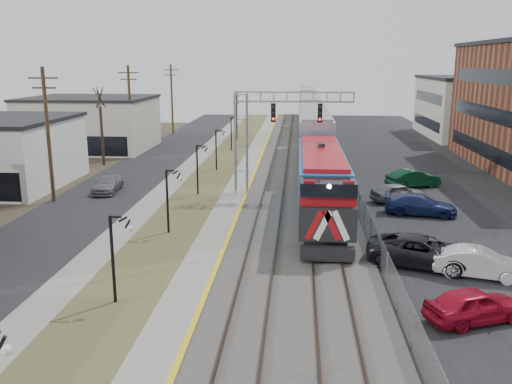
# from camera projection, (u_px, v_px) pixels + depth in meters

# --- Properties ---
(street_west) EXTENTS (7.00, 120.00, 0.04)m
(street_west) POSITION_uv_depth(u_px,v_px,m) (132.00, 175.00, 50.54)
(street_west) COLOR black
(street_west) RESTS_ON ground
(sidewalk) EXTENTS (2.00, 120.00, 0.08)m
(sidewalk) POSITION_uv_depth(u_px,v_px,m) (180.00, 176.00, 50.20)
(sidewalk) COLOR gray
(sidewalk) RESTS_ON ground
(grass_median) EXTENTS (4.00, 120.00, 0.06)m
(grass_median) POSITION_uv_depth(u_px,v_px,m) (212.00, 176.00, 49.98)
(grass_median) COLOR #4F522C
(grass_median) RESTS_ON ground
(platform) EXTENTS (2.00, 120.00, 0.24)m
(platform) POSITION_uv_depth(u_px,v_px,m) (244.00, 176.00, 49.73)
(platform) COLOR gray
(platform) RESTS_ON ground
(ballast_bed) EXTENTS (8.00, 120.00, 0.20)m
(ballast_bed) POSITION_uv_depth(u_px,v_px,m) (298.00, 177.00, 49.36)
(ballast_bed) COLOR #595651
(ballast_bed) RESTS_ON ground
(parking_lot) EXTENTS (16.00, 120.00, 0.04)m
(parking_lot) POSITION_uv_depth(u_px,v_px,m) (433.00, 180.00, 48.48)
(parking_lot) COLOR black
(parking_lot) RESTS_ON ground
(platform_edge) EXTENTS (0.24, 120.00, 0.01)m
(platform_edge) POSITION_uv_depth(u_px,v_px,m) (253.00, 175.00, 49.63)
(platform_edge) COLOR gold
(platform_edge) RESTS_ON platform
(track_near) EXTENTS (1.58, 120.00, 0.15)m
(track_near) POSITION_uv_depth(u_px,v_px,m) (277.00, 175.00, 49.47)
(track_near) COLOR #2D2119
(track_near) RESTS_ON ballast_bed
(track_far) EXTENTS (1.58, 120.00, 0.15)m
(track_far) POSITION_uv_depth(u_px,v_px,m) (315.00, 175.00, 49.20)
(track_far) COLOR #2D2119
(track_far) RESTS_ON ballast_bed
(train) EXTENTS (3.00, 85.85, 5.33)m
(train) POSITION_uv_depth(u_px,v_px,m) (311.00, 120.00, 70.45)
(train) COLOR #13569E
(train) RESTS_ON ground
(signal_gantry) EXTENTS (9.00, 1.07, 8.15)m
(signal_gantry) POSITION_uv_depth(u_px,v_px,m) (263.00, 125.00, 41.49)
(signal_gantry) COLOR gray
(signal_gantry) RESTS_ON ground
(lampposts) EXTENTS (0.14, 62.14, 4.00)m
(lampposts) POSITION_uv_depth(u_px,v_px,m) (169.00, 201.00, 33.31)
(lampposts) COLOR black
(lampposts) RESTS_ON ground
(utility_poles) EXTENTS (0.28, 80.28, 10.00)m
(utility_poles) POSITION_uv_depth(u_px,v_px,m) (48.00, 136.00, 39.91)
(utility_poles) COLOR #4C3823
(utility_poles) RESTS_ON ground
(fence) EXTENTS (0.04, 120.00, 1.60)m
(fence) POSITION_uv_depth(u_px,v_px,m) (345.00, 170.00, 48.88)
(fence) COLOR gray
(fence) RESTS_ON ground
(bare_trees) EXTENTS (12.30, 42.30, 5.95)m
(bare_trees) POSITION_uv_depth(u_px,v_px,m) (131.00, 141.00, 53.79)
(bare_trees) COLOR #382D23
(bare_trees) RESTS_ON ground
(car_lot_a) EXTENTS (4.49, 3.09, 1.42)m
(car_lot_a) POSITION_uv_depth(u_px,v_px,m) (475.00, 306.00, 21.90)
(car_lot_a) COLOR #A50C24
(car_lot_a) RESTS_ON ground
(car_lot_b) EXTENTS (4.59, 2.64, 1.43)m
(car_lot_b) POSITION_uv_depth(u_px,v_px,m) (480.00, 264.00, 26.46)
(car_lot_b) COLOR #BBBBBB
(car_lot_b) RESTS_ON ground
(car_lot_c) EXTENTS (6.14, 4.24, 1.56)m
(car_lot_c) POSITION_uv_depth(u_px,v_px,m) (423.00, 252.00, 27.91)
(car_lot_c) COLOR black
(car_lot_c) RESTS_ON ground
(car_lot_d) EXTENTS (5.08, 2.76, 1.40)m
(car_lot_d) POSITION_uv_depth(u_px,v_px,m) (421.00, 205.00, 37.28)
(car_lot_d) COLOR navy
(car_lot_d) RESTS_ON ground
(car_lot_e) EXTENTS (4.51, 3.16, 1.43)m
(car_lot_e) POSITION_uv_depth(u_px,v_px,m) (398.00, 193.00, 40.81)
(car_lot_e) COLOR slate
(car_lot_e) RESTS_ON ground
(car_lot_f) EXTENTS (4.81, 3.22, 1.50)m
(car_lot_f) POSITION_uv_depth(u_px,v_px,m) (413.00, 179.00, 45.50)
(car_lot_f) COLOR #0B381F
(car_lot_f) RESTS_ON ground
(car_street_b) EXTENTS (2.25, 4.68, 1.31)m
(car_street_b) POSITION_uv_depth(u_px,v_px,m) (108.00, 184.00, 43.96)
(car_street_b) COLOR slate
(car_street_b) RESTS_ON ground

